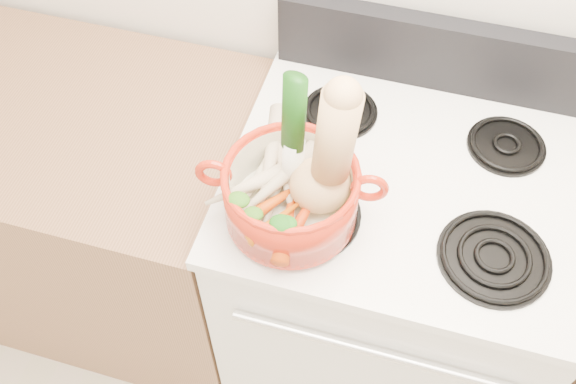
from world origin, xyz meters
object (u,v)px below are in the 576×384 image
(stove_body, at_px, (384,284))
(squash, at_px, (322,152))
(dutch_oven, at_px, (291,194))
(leek, at_px, (293,138))

(stove_body, xyz_separation_m, squash, (-0.17, -0.15, 0.69))
(dutch_oven, bearing_deg, stove_body, 29.60)
(stove_body, xyz_separation_m, leek, (-0.23, -0.13, 0.69))
(leek, bearing_deg, stove_body, 47.32)
(stove_body, bearing_deg, dutch_oven, -141.25)
(stove_body, relative_size, leek, 2.97)
(stove_body, height_order, leek, leek)
(dutch_oven, height_order, leek, leek)
(dutch_oven, distance_m, squash, 0.13)
(stove_body, bearing_deg, squash, -138.25)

